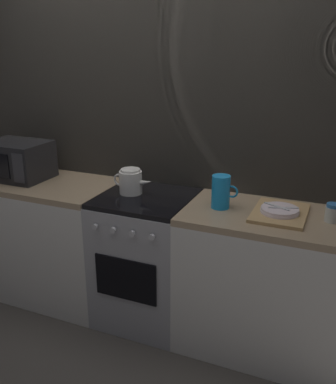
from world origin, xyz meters
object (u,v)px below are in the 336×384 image
kettle (131,181)px  dish_pile (280,212)px  pitcher (221,192)px  stove_unit (147,258)px  spice_jar (332,213)px  microwave (17,160)px

kettle → dish_pile: 0.97m
kettle → pitcher: pitcher is taller
stove_unit → spice_jar: size_ratio=8.57×
pitcher → spice_jar: size_ratio=1.90×
microwave → kettle: microwave is taller
spice_jar → pitcher: bearing=-176.9°
spice_jar → microwave: bearing=-179.2°
stove_unit → kettle: size_ratio=3.16×
pitcher → stove_unit: bearing=179.3°
microwave → kettle: (0.93, 0.02, -0.05)m
pitcher → spice_jar: (0.63, 0.03, -0.05)m
stove_unit → pitcher: size_ratio=4.50×
stove_unit → kettle: 0.54m
dish_pile → spice_jar: (0.28, 0.01, 0.03)m
stove_unit → spice_jar: 1.24m
microwave → spice_jar: size_ratio=4.38×
stove_unit → pitcher: pitcher is taller
kettle → spice_jar: kettle is taller
stove_unit → pitcher: 0.75m
pitcher → spice_jar: bearing=3.1°
microwave → pitcher: (1.54, -0.00, -0.03)m
pitcher → spice_jar: pitcher is taller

